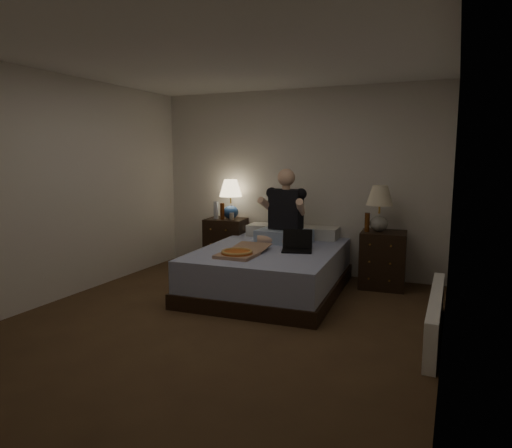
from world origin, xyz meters
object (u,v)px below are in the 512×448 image
at_px(bed, 271,269).
at_px(laptop, 297,241).
at_px(nightstand_left, 227,243).
at_px(soda_can, 232,216).
at_px(nightstand_right, 383,260).
at_px(lamp_right, 379,209).
at_px(water_bottle, 216,210).
at_px(pizza_box, 237,253).
at_px(beer_bottle_left, 222,211).
at_px(person, 284,206).
at_px(radiator, 435,316).
at_px(lamp_left, 231,199).
at_px(beer_bottle_right, 367,222).

height_order(bed, laptop, laptop).
xyz_separation_m(nightstand_left, soda_can, (0.13, -0.11, 0.41)).
bearing_deg(nightstand_right, lamp_right, 164.66).
xyz_separation_m(lamp_right, water_bottle, (-2.28, 0.04, -0.13)).
bearing_deg(pizza_box, water_bottle, 125.67).
bearing_deg(soda_can, beer_bottle_left, -177.74).
relative_size(lamp_right, person, 0.60).
xyz_separation_m(nightstand_left, person, (1.04, -0.43, 0.63)).
xyz_separation_m(bed, pizza_box, (-0.16, -0.59, 0.30)).
bearing_deg(person, lamp_right, 16.84).
bearing_deg(water_bottle, laptop, -28.42).
distance_m(nightstand_left, radiator, 3.31).
height_order(soda_can, pizza_box, soda_can).
relative_size(water_bottle, radiator, 0.16).
distance_m(lamp_left, beer_bottle_right, 1.99).
bearing_deg(nightstand_left, lamp_right, -9.23).
height_order(person, laptop, person).
bearing_deg(nightstand_right, beer_bottle_right, -167.78).
bearing_deg(beer_bottle_right, soda_can, 176.96).
bearing_deg(person, pizza_box, -98.49).
bearing_deg(radiator, soda_can, 151.89).
height_order(nightstand_left, soda_can, soda_can).
relative_size(soda_can, beer_bottle_left, 0.43).
height_order(lamp_left, beer_bottle_left, lamp_left).
bearing_deg(pizza_box, beer_bottle_left, 122.79).
height_order(soda_can, laptop, soda_can).
bearing_deg(beer_bottle_right, pizza_box, -134.06).
xyz_separation_m(lamp_left, laptop, (1.30, -0.90, -0.36)).
height_order(lamp_left, soda_can, lamp_left).
relative_size(nightstand_right, person, 0.75).
relative_size(nightstand_left, nightstand_right, 1.03).
xyz_separation_m(bed, laptop, (0.35, -0.08, 0.38)).
distance_m(nightstand_right, pizza_box, 1.88).
height_order(water_bottle, soda_can, water_bottle).
distance_m(soda_can, person, 0.99).
distance_m(nightstand_left, beer_bottle_left, 0.49).
height_order(nightstand_right, soda_can, soda_can).
distance_m(person, laptop, 0.67).
xyz_separation_m(nightstand_left, pizza_box, (0.86, -1.42, 0.20)).
bearing_deg(bed, beer_bottle_right, 28.32).
relative_size(lamp_right, water_bottle, 2.24).
xyz_separation_m(beer_bottle_right, person, (-0.99, -0.22, 0.18)).
bearing_deg(radiator, laptop, 156.04).
bearing_deg(beer_bottle_right, lamp_right, 29.25).
xyz_separation_m(nightstand_left, nightstand_right, (2.23, -0.15, -0.01)).
bearing_deg(lamp_right, soda_can, 179.18).
relative_size(bed, nightstand_left, 2.90).
xyz_separation_m(lamp_right, soda_can, (-2.03, 0.03, -0.21)).
bearing_deg(beer_bottle_right, beer_bottle_left, 177.34).
bearing_deg(pizza_box, laptop, 44.34).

